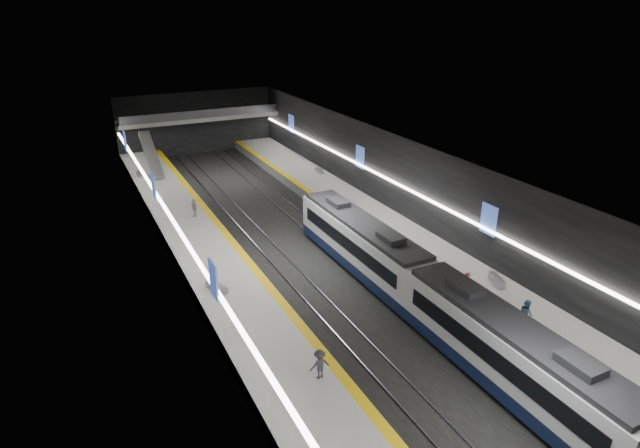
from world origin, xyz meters
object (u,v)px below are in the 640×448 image
passenger_right_a (467,285)px  passenger_left_a (194,208)px  train (422,288)px  bench_right_far (320,171)px  passenger_left_b (320,365)px  passenger_right_b (526,314)px  escalator (151,155)px  bench_left_far (140,174)px  bench_left_near (217,287)px  bench_right_near (497,280)px

passenger_right_a → passenger_left_a: bearing=27.9°
train → bench_right_far: size_ratio=18.92×
passenger_right_a → passenger_left_b: (-12.00, -2.97, -0.09)m
bench_right_far → passenger_right_b: (-2.61, -32.62, 0.70)m
bench_right_far → escalator: bearing=155.7°
passenger_left_a → passenger_left_b: bearing=-13.6°
bench_left_far → passenger_left_b: 39.13m
bench_left_far → bench_right_far: bench_left_far is taller
bench_left_near → passenger_left_a: bearing=60.4°
passenger_right_a → passenger_left_a: (-12.26, 21.63, -0.08)m
bench_left_far → passenger_right_b: 43.14m
bench_left_far → bench_right_far: bearing=-27.4°
bench_left_near → bench_right_near: 18.91m
bench_left_far → bench_right_near: bench_right_near is taller
escalator → bench_right_far: (16.58, -8.71, -1.71)m
passenger_right_a → train: bearing=78.2°
bench_right_far → passenger_right_a: bearing=-93.5°
bench_left_near → passenger_right_b: (15.07, -12.18, 0.67)m
train → bench_right_near: size_ratio=16.60×
passenger_right_a → bench_left_near: bearing=58.9°
train → passenger_left_a: (-9.15, 21.08, -0.36)m
train → passenger_left_b: bearing=-158.4°
bench_left_near → passenger_left_a: (1.95, 13.62, 0.61)m
escalator → passenger_right_b: escalator is taller
bench_right_near → bench_left_near: bearing=178.1°
bench_left_far → passenger_left_a: bearing=-85.1°
bench_left_far → passenger_left_a: size_ratio=0.96×
escalator → bench_right_far: escalator is taller
bench_right_far → passenger_right_a: size_ratio=0.87×
bench_left_far → bench_left_near: bearing=-93.7°
passenger_right_b → passenger_left_a: bearing=47.8°
bench_right_near → passenger_left_b: bearing=-145.6°
passenger_left_a → passenger_left_b: passenger_left_a is taller
bench_right_near → bench_left_far: bearing=138.1°
bench_right_far → passenger_right_a: (-3.47, -28.46, 0.72)m
escalator → passenger_left_b: bearing=-88.4°
bench_left_far → passenger_right_b: (15.57, -40.22, 0.70)m
escalator → passenger_right_a: (13.11, -37.16, -0.98)m
train → bench_right_far: train is taller
escalator → passenger_left_b: (1.10, -40.13, -1.08)m
bench_left_far → passenger_right_a: (14.71, -36.06, 0.72)m
train → escalator: escalator is taller
bench_left_far → bench_right_far: size_ratio=1.00×
bench_right_near → passenger_right_a: size_ratio=0.99×
bench_right_near → bench_right_far: size_ratio=1.14×
passenger_right_a → passenger_right_b: size_ratio=1.02×
passenger_right_b → escalator: bearing=39.5°
train → escalator: size_ratio=3.76×
train → passenger_left_a: size_ratio=18.04×
bench_right_near → passenger_left_b: 15.57m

